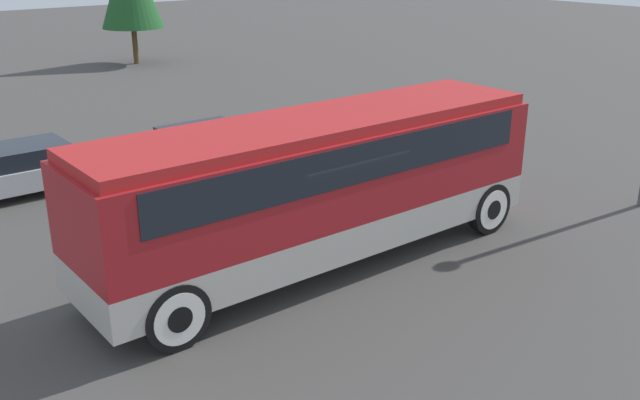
{
  "coord_description": "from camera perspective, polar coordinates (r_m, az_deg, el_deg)",
  "views": [
    {
      "loc": [
        -8.36,
        -10.54,
        6.39
      ],
      "look_at": [
        0.0,
        0.0,
        1.4
      ],
      "focal_mm": 40.0,
      "sensor_mm": 36.0,
      "label": 1
    }
  ],
  "objects": [
    {
      "name": "parked_car_far",
      "position": [
        19.29,
        -4.04,
        3.04
      ],
      "size": [
        4.2,
        1.88,
        1.34
      ],
      "color": "navy",
      "rests_on": "ground_plane"
    },
    {
      "name": "parked_car_mid",
      "position": [
        21.0,
        -9.05,
        4.2
      ],
      "size": [
        4.28,
        1.93,
        1.27
      ],
      "color": "maroon",
      "rests_on": "ground_plane"
    },
    {
      "name": "ground_plane",
      "position": [
        14.89,
        0.0,
        -5.06
      ],
      "size": [
        120.0,
        120.0,
        0.0
      ],
      "primitive_type": "plane",
      "color": "#423F3D"
    },
    {
      "name": "parked_car_near",
      "position": [
        20.31,
        -22.57,
        2.35
      ],
      "size": [
        4.75,
        1.85,
        1.29
      ],
      "color": "#BCBCC1",
      "rests_on": "ground_plane"
    },
    {
      "name": "tour_bus",
      "position": [
        14.24,
        0.3,
        1.92
      ],
      "size": [
        10.0,
        2.5,
        3.11
      ],
      "color": "#B7B2A8",
      "rests_on": "ground_plane"
    }
  ]
}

